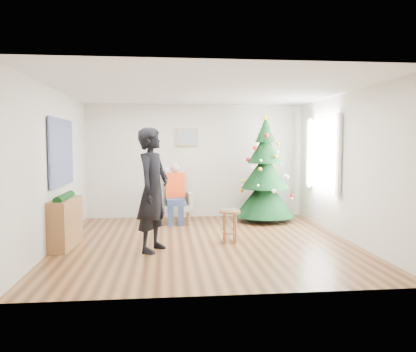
{
  "coord_description": "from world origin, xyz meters",
  "views": [
    {
      "loc": [
        -0.65,
        -6.88,
        1.69
      ],
      "look_at": [
        0.1,
        0.6,
        1.1
      ],
      "focal_mm": 35.0,
      "sensor_mm": 36.0,
      "label": 1
    }
  ],
  "objects": [
    {
      "name": "ceiling",
      "position": [
        0.0,
        0.0,
        2.6
      ],
      "size": [
        5.0,
        5.0,
        0.0
      ],
      "primitive_type": "plane",
      "rotation": [
        3.14,
        0.0,
        0.0
      ],
      "color": "white",
      "rests_on": "wall_back"
    },
    {
      "name": "wall_back",
      "position": [
        0.0,
        2.5,
        1.3
      ],
      "size": [
        5.0,
        0.0,
        5.0
      ],
      "primitive_type": "plane",
      "rotation": [
        1.57,
        0.0,
        0.0
      ],
      "color": "silver",
      "rests_on": "floor"
    },
    {
      "name": "tapestry",
      "position": [
        -2.46,
        0.3,
        1.55
      ],
      "size": [
        0.03,
        1.5,
        1.15
      ],
      "primitive_type": "cube",
      "color": "black",
      "rests_on": "wall_left"
    },
    {
      "name": "window_panel",
      "position": [
        2.47,
        1.0,
        1.5
      ],
      "size": [
        0.04,
        1.3,
        1.4
      ],
      "primitive_type": "cube",
      "color": "white",
      "rests_on": "wall_right"
    },
    {
      "name": "seated_person",
      "position": [
        -0.49,
        1.74,
        0.66
      ],
      "size": [
        0.42,
        0.6,
        1.29
      ],
      "rotation": [
        0.0,
        0.0,
        0.07
      ],
      "color": "navy",
      "rests_on": "armchair"
    },
    {
      "name": "stool",
      "position": [
        0.41,
        -0.03,
        0.28
      ],
      "size": [
        0.37,
        0.37,
        0.55
      ],
      "rotation": [
        0.0,
        0.0,
        0.05
      ],
      "color": "brown",
      "rests_on": "floor"
    },
    {
      "name": "game_controller",
      "position": [
        -0.67,
        -0.53,
        1.3
      ],
      "size": [
        0.08,
        0.13,
        0.04
      ],
      "primitive_type": "cube",
      "rotation": [
        0.0,
        0.0,
        -0.41
      ],
      "color": "white",
      "rests_on": "standing_man"
    },
    {
      "name": "wall_right",
      "position": [
        2.5,
        0.0,
        1.3
      ],
      "size": [
        0.0,
        5.0,
        5.0
      ],
      "primitive_type": "plane",
      "rotation": [
        1.57,
        0.0,
        -1.57
      ],
      "color": "silver",
      "rests_on": "floor"
    },
    {
      "name": "standing_man",
      "position": [
        -0.88,
        -0.5,
        0.97
      ],
      "size": [
        0.71,
        0.84,
        1.95
      ],
      "primitive_type": "imported",
      "rotation": [
        0.0,
        0.0,
        1.16
      ],
      "color": "black",
      "rests_on": "floor"
    },
    {
      "name": "curtains",
      "position": [
        2.44,
        1.0,
        1.5
      ],
      "size": [
        0.05,
        1.75,
        1.5
      ],
      "color": "white",
      "rests_on": "wall_right"
    },
    {
      "name": "garland",
      "position": [
        -2.33,
        -0.12,
        0.82
      ],
      "size": [
        0.14,
        0.9,
        0.14
      ],
      "primitive_type": "cylinder",
      "rotation": [
        1.57,
        0.0,
        0.0
      ],
      "color": "black",
      "rests_on": "console"
    },
    {
      "name": "framed_picture",
      "position": [
        -0.2,
        2.46,
        1.85
      ],
      "size": [
        0.52,
        0.05,
        0.42
      ],
      "color": "tan",
      "rests_on": "wall_back"
    },
    {
      "name": "wall_front",
      "position": [
        0.0,
        -2.5,
        1.3
      ],
      "size": [
        5.0,
        0.0,
        5.0
      ],
      "primitive_type": "plane",
      "rotation": [
        -1.57,
        0.0,
        0.0
      ],
      "color": "silver",
      "rests_on": "floor"
    },
    {
      "name": "laptop",
      "position": [
        0.41,
        -0.03,
        0.56
      ],
      "size": [
        0.35,
        0.29,
        0.02
      ],
      "primitive_type": "imported",
      "rotation": [
        0.0,
        0.0,
        0.4
      ],
      "color": "silver",
      "rests_on": "stool"
    },
    {
      "name": "armchair",
      "position": [
        -0.49,
        1.79,
        0.36
      ],
      "size": [
        0.77,
        0.7,
        0.98
      ],
      "rotation": [
        0.0,
        0.0,
        0.07
      ],
      "color": "gray",
      "rests_on": "floor"
    },
    {
      "name": "floor",
      "position": [
        0.0,
        0.0,
        0.0
      ],
      "size": [
        5.0,
        5.0,
        0.0
      ],
      "primitive_type": "plane",
      "color": "brown",
      "rests_on": "ground"
    },
    {
      "name": "wall_left",
      "position": [
        -2.5,
        0.0,
        1.3
      ],
      "size": [
        0.0,
        5.0,
        5.0
      ],
      "primitive_type": "plane",
      "rotation": [
        1.57,
        0.0,
        1.57
      ],
      "color": "silver",
      "rests_on": "floor"
    },
    {
      "name": "console",
      "position": [
        -2.33,
        -0.12,
        0.4
      ],
      "size": [
        0.37,
        1.02,
        0.8
      ],
      "primitive_type": "cube",
      "rotation": [
        0.0,
        0.0,
        -0.07
      ],
      "color": "brown",
      "rests_on": "floor"
    },
    {
      "name": "christmas_tree",
      "position": [
        1.48,
        1.79,
        1.06
      ],
      "size": [
        1.3,
        1.3,
        2.36
      ],
      "rotation": [
        0.0,
        0.0,
        -0.41
      ],
      "color": "#3F2816",
      "rests_on": "floor"
    }
  ]
}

